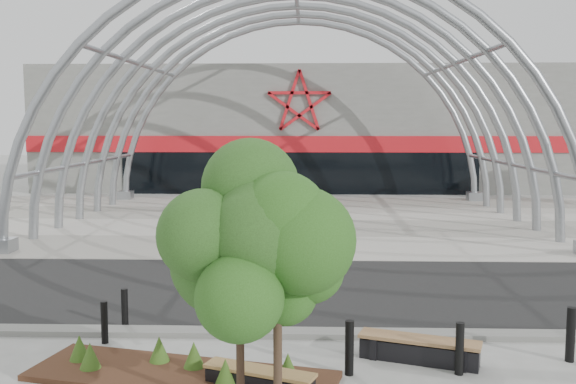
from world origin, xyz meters
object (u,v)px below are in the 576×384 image
street_tree_1 (278,252)px  bench_1 (419,350)px  street_tree_0 (239,237)px  bench_0 (259,381)px  bollard_2 (349,348)px

street_tree_1 → bench_1: (2.54, 2.87, -2.47)m
street_tree_0 → bench_0: size_ratio=2.01×
street_tree_1 → bench_1: 4.56m
bench_0 → bench_1: bearing=26.4°
street_tree_1 → bench_1: bearing=48.5°
bench_1 → bollard_2: bollard_2 is taller
bench_1 → bollard_2: (-1.36, -0.65, 0.27)m
street_tree_0 → street_tree_1: street_tree_0 is taller
street_tree_1 → bench_0: size_ratio=1.92×
bollard_2 → street_tree_0: bearing=-135.0°
bench_0 → bollard_2: 1.77m
street_tree_0 → street_tree_1: (0.59, -0.45, -0.12)m
street_tree_0 → bench_0: (0.21, 0.98, -2.63)m
bench_1 → bollard_2: 1.53m
bollard_2 → bench_0: bearing=-153.1°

